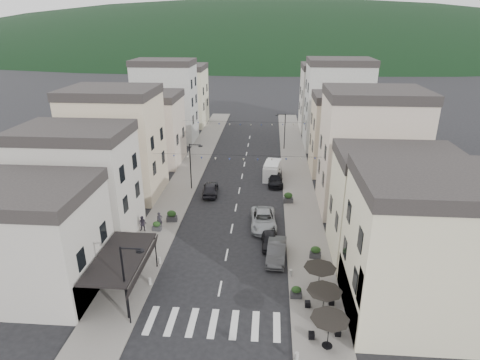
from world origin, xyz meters
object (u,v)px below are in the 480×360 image
object	(u,v)px
parked_car_b	(276,251)
parked_car_c	(263,220)
parked_car_a	(270,240)
pedestrian_b	(143,224)
delivery_van	(272,170)
parked_car_d	(275,179)
parked_car_e	(210,189)
pedestrian_a	(160,220)

from	to	relation	value
parked_car_b	parked_car_c	xyz separation A→B (m)	(-1.30, 6.03, 0.02)
parked_car_a	pedestrian_b	xyz separation A→B (m)	(-12.80, 1.70, 0.28)
delivery_van	parked_car_c	bearing A→B (deg)	-86.00
parked_car_a	parked_car_c	distance (m)	3.91
parked_car_b	parked_car_d	bearing A→B (deg)	94.22
parked_car_d	parked_car_e	xyz separation A→B (m)	(-7.98, -3.95, 0.09)
parked_car_e	parked_car_d	bearing A→B (deg)	-157.95
parked_car_b	delivery_van	xyz separation A→B (m)	(-0.41, 20.12, 0.37)
parked_car_a	pedestrian_a	size ratio (longest dim) A/B	2.32
parked_car_d	pedestrian_a	xyz separation A→B (m)	(-11.90, -13.04, 0.28)
delivery_van	pedestrian_a	bearing A→B (deg)	-119.27
parked_car_b	parked_car_d	size ratio (longest dim) A/B	0.99
parked_car_d	delivery_van	distance (m)	2.38
pedestrian_b	parked_car_e	bearing A→B (deg)	61.88
parked_car_a	parked_car_e	xyz separation A→B (m)	(-7.39, 11.69, 0.11)
parked_car_a	delivery_van	distance (m)	17.94
parked_car_b	parked_car_e	size ratio (longest dim) A/B	1.03
parked_car_d	delivery_van	bearing A→B (deg)	96.66
parked_car_a	pedestrian_b	world-z (taller)	pedestrian_b
parked_car_e	pedestrian_b	xyz separation A→B (m)	(-5.41, -9.99, 0.18)
parked_car_a	delivery_van	world-z (taller)	delivery_van
parked_car_a	delivery_van	size ratio (longest dim) A/B	0.77
parked_car_a	parked_car_d	xyz separation A→B (m)	(0.59, 15.64, 0.02)
parked_car_e	delivery_van	bearing A→B (deg)	-144.81
parked_car_b	parked_car_c	distance (m)	6.17
parked_car_c	pedestrian_b	world-z (taller)	pedestrian_b
parked_car_e	pedestrian_a	xyz separation A→B (m)	(-3.93, -9.09, 0.19)
delivery_van	parked_car_d	bearing A→B (deg)	-72.66
parked_car_e	parked_car_c	bearing A→B (deg)	126.20
pedestrian_b	parked_car_d	bearing A→B (deg)	46.49
parked_car_b	pedestrian_b	size ratio (longest dim) A/B	2.82
parked_car_a	pedestrian_a	distance (m)	11.61
parked_car_e	pedestrian_a	bearing A→B (deg)	62.33
parked_car_d	pedestrian_a	bearing A→B (deg)	-135.45
parked_car_d	parked_car_c	bearing A→B (deg)	-99.27
pedestrian_a	pedestrian_b	world-z (taller)	pedestrian_a
parked_car_d	pedestrian_a	distance (m)	17.65
parked_car_e	pedestrian_b	world-z (taller)	pedestrian_b
delivery_van	pedestrian_b	xyz separation A→B (m)	(-13.00, -16.24, -0.20)
pedestrian_a	pedestrian_b	size ratio (longest dim) A/B	1.02
parked_car_c	pedestrian_a	distance (m)	10.69
parked_car_a	parked_car_e	distance (m)	13.83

